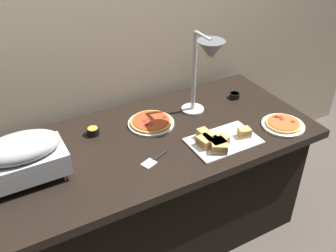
{
  "coord_description": "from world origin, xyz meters",
  "views": [
    {
      "loc": [
        -0.73,
        -1.55,
        1.98
      ],
      "look_at": [
        0.12,
        0.0,
        0.81
      ],
      "focal_mm": 40.75,
      "sensor_mm": 36.0,
      "label": 1
    }
  ],
  "objects_px": {
    "pizza_plate_center": "(283,124)",
    "sauce_cup_near": "(235,95)",
    "sandwich_platter": "(219,141)",
    "serving_spatula": "(154,160)",
    "chafing_dish": "(23,156)",
    "pizza_plate_front": "(151,122)",
    "heat_lamp": "(207,57)",
    "sauce_cup_far": "(93,131)"
  },
  "relations": [
    {
      "from": "sauce_cup_far",
      "to": "serving_spatula",
      "type": "bearing_deg",
      "value": -62.28
    },
    {
      "from": "sandwich_platter",
      "to": "pizza_plate_center",
      "type": "bearing_deg",
      "value": -4.14
    },
    {
      "from": "sandwich_platter",
      "to": "serving_spatula",
      "type": "distance_m",
      "value": 0.37
    },
    {
      "from": "sauce_cup_far",
      "to": "heat_lamp",
      "type": "bearing_deg",
      "value": -14.71
    },
    {
      "from": "pizza_plate_center",
      "to": "sauce_cup_near",
      "type": "relative_size",
      "value": 3.64
    },
    {
      "from": "pizza_plate_front",
      "to": "sauce_cup_near",
      "type": "xyz_separation_m",
      "value": [
        0.62,
        0.02,
        0.01
      ]
    },
    {
      "from": "sauce_cup_near",
      "to": "pizza_plate_center",
      "type": "bearing_deg",
      "value": -84.15
    },
    {
      "from": "heat_lamp",
      "to": "pizza_plate_center",
      "type": "relative_size",
      "value": 2.06
    },
    {
      "from": "heat_lamp",
      "to": "sauce_cup_near",
      "type": "bearing_deg",
      "value": 20.45
    },
    {
      "from": "sandwich_platter",
      "to": "chafing_dish",
      "type": "bearing_deg",
      "value": 167.83
    },
    {
      "from": "pizza_plate_front",
      "to": "serving_spatula",
      "type": "distance_m",
      "value": 0.34
    },
    {
      "from": "heat_lamp",
      "to": "pizza_plate_front",
      "type": "height_order",
      "value": "heat_lamp"
    },
    {
      "from": "serving_spatula",
      "to": "sandwich_platter",
      "type": "bearing_deg",
      "value": -7.65
    },
    {
      "from": "sauce_cup_near",
      "to": "pizza_plate_front",
      "type": "bearing_deg",
      "value": -178.12
    },
    {
      "from": "serving_spatula",
      "to": "sauce_cup_far",
      "type": "bearing_deg",
      "value": 117.72
    },
    {
      "from": "chafing_dish",
      "to": "sauce_cup_far",
      "type": "relative_size",
      "value": 5.42
    },
    {
      "from": "heat_lamp",
      "to": "sandwich_platter",
      "type": "relative_size",
      "value": 1.33
    },
    {
      "from": "sauce_cup_near",
      "to": "serving_spatula",
      "type": "distance_m",
      "value": 0.82
    },
    {
      "from": "pizza_plate_front",
      "to": "sauce_cup_far",
      "type": "height_order",
      "value": "sauce_cup_far"
    },
    {
      "from": "chafing_dish",
      "to": "pizza_plate_front",
      "type": "distance_m",
      "value": 0.76
    },
    {
      "from": "chafing_dish",
      "to": "serving_spatula",
      "type": "xyz_separation_m",
      "value": [
        0.6,
        -0.16,
        -0.14
      ]
    },
    {
      "from": "chafing_dish",
      "to": "pizza_plate_center",
      "type": "distance_m",
      "value": 1.42
    },
    {
      "from": "sandwich_platter",
      "to": "sauce_cup_far",
      "type": "height_order",
      "value": "sandwich_platter"
    },
    {
      "from": "pizza_plate_center",
      "to": "sandwich_platter",
      "type": "height_order",
      "value": "sandwich_platter"
    },
    {
      "from": "chafing_dish",
      "to": "sauce_cup_far",
      "type": "distance_m",
      "value": 0.47
    },
    {
      "from": "heat_lamp",
      "to": "serving_spatula",
      "type": "relative_size",
      "value": 2.98
    },
    {
      "from": "heat_lamp",
      "to": "pizza_plate_front",
      "type": "xyz_separation_m",
      "value": [
        -0.3,
        0.1,
        -0.38
      ]
    },
    {
      "from": "sauce_cup_far",
      "to": "pizza_plate_center",
      "type": "bearing_deg",
      "value": -24.52
    },
    {
      "from": "sauce_cup_far",
      "to": "serving_spatula",
      "type": "height_order",
      "value": "sauce_cup_far"
    },
    {
      "from": "pizza_plate_front",
      "to": "sandwich_platter",
      "type": "height_order",
      "value": "sandwich_platter"
    },
    {
      "from": "pizza_plate_center",
      "to": "sandwich_platter",
      "type": "xyz_separation_m",
      "value": [
        -0.43,
        0.03,
        0.01
      ]
    },
    {
      "from": "chafing_dish",
      "to": "serving_spatula",
      "type": "distance_m",
      "value": 0.63
    },
    {
      "from": "serving_spatula",
      "to": "pizza_plate_center",
      "type": "bearing_deg",
      "value": -5.76
    },
    {
      "from": "pizza_plate_front",
      "to": "sauce_cup_far",
      "type": "xyz_separation_m",
      "value": [
        -0.33,
        0.07,
        0.01
      ]
    },
    {
      "from": "pizza_plate_front",
      "to": "pizza_plate_center",
      "type": "distance_m",
      "value": 0.77
    },
    {
      "from": "heat_lamp",
      "to": "sauce_cup_near",
      "type": "relative_size",
      "value": 7.49
    },
    {
      "from": "heat_lamp",
      "to": "sauce_cup_near",
      "type": "distance_m",
      "value": 0.51
    },
    {
      "from": "heat_lamp",
      "to": "sauce_cup_far",
      "type": "xyz_separation_m",
      "value": [
        -0.63,
        0.17,
        -0.37
      ]
    },
    {
      "from": "pizza_plate_center",
      "to": "sandwich_platter",
      "type": "relative_size",
      "value": 0.65
    },
    {
      "from": "chafing_dish",
      "to": "sauce_cup_near",
      "type": "height_order",
      "value": "chafing_dish"
    },
    {
      "from": "heat_lamp",
      "to": "pizza_plate_center",
      "type": "xyz_separation_m",
      "value": [
        0.36,
        -0.29,
        -0.38
      ]
    },
    {
      "from": "sauce_cup_far",
      "to": "serving_spatula",
      "type": "distance_m",
      "value": 0.42
    }
  ]
}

